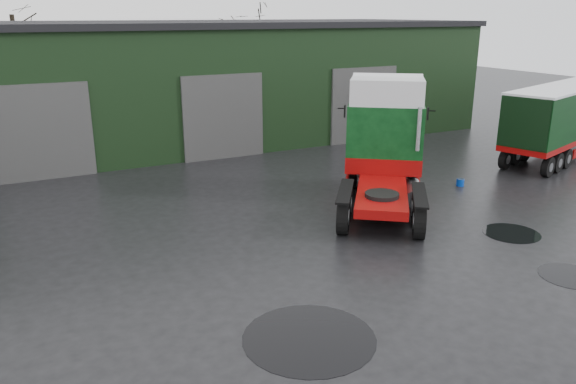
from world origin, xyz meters
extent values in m
plane|color=black|center=(0.00, 0.00, 0.00)|extent=(100.00, 100.00, 0.00)
cube|color=black|center=(2.00, 20.00, 3.00)|extent=(32.00, 12.00, 6.00)
cube|color=black|center=(2.00, 20.00, 6.15)|extent=(32.40, 12.40, 0.30)
cylinder|color=#0735A9|center=(8.88, 5.25, 0.14)|extent=(0.35, 0.35, 0.29)
cylinder|color=black|center=(-2.07, -1.80, 0.00)|extent=(2.91, 2.91, 0.01)
cylinder|color=black|center=(6.65, 0.59, 0.00)|extent=(1.79, 1.79, 0.01)
cylinder|color=black|center=(5.64, -2.33, 0.00)|extent=(1.64, 1.64, 0.01)
camera|label=1|loc=(-7.29, -11.03, 6.70)|focal=35.00mm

